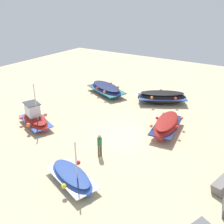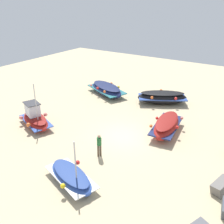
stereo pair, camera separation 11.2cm
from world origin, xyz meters
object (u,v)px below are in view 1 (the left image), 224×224
object	(u,v)px
person_walking	(100,144)
fishing_boat_3	(162,97)
fishing_boat_0	(167,125)
fishing_boat_2	(35,119)
fishing_boat_1	(106,89)
fishing_boat_4	(72,177)

from	to	relation	value
person_walking	fishing_boat_3	bearing A→B (deg)	131.59
fishing_boat_0	fishing_boat_2	world-z (taller)	fishing_boat_2
fishing_boat_1	fishing_boat_3	distance (m)	6.37
fishing_boat_0	fishing_boat_2	bearing A→B (deg)	109.57
person_walking	fishing_boat_2	bearing A→B (deg)	-145.09
person_walking	fishing_boat_4	bearing A→B (deg)	-45.50
fishing_boat_2	fishing_boat_3	world-z (taller)	fishing_boat_2
fishing_boat_2	fishing_boat_1	bearing A→B (deg)	-73.69
fishing_boat_0	fishing_boat_4	bearing A→B (deg)	157.90
fishing_boat_2	person_walking	bearing A→B (deg)	-164.98
fishing_boat_2	fishing_boat_0	bearing A→B (deg)	-132.49
fishing_boat_1	person_walking	xyz separation A→B (m)	(10.36, 6.51, 0.40)
fishing_boat_2	person_walking	size ratio (longest dim) A/B	2.52
fishing_boat_1	fishing_boat_2	bearing A→B (deg)	109.41
fishing_boat_2	fishing_boat_4	world-z (taller)	fishing_boat_2
fishing_boat_1	fishing_boat_2	xyz separation A→B (m)	(9.64, -0.74, 0.06)
fishing_boat_3	fishing_boat_4	bearing A→B (deg)	61.44
fishing_boat_3	fishing_boat_2	bearing A→B (deg)	26.04
fishing_boat_1	fishing_boat_4	xyz separation A→B (m)	(13.51, 6.72, -0.16)
fishing_boat_0	fishing_boat_3	world-z (taller)	fishing_boat_3
fishing_boat_3	fishing_boat_1	bearing A→B (deg)	-22.03
fishing_boat_0	fishing_boat_3	xyz separation A→B (m)	(-5.59, -2.75, 0.04)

